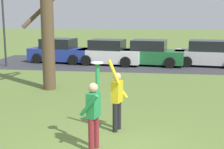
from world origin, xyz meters
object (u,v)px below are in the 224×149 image
Objects in this scene: person_catcher at (93,111)px; lamppost_by_lot at (4,24)px; frisbee_disc at (97,63)px; parked_car_white at (109,53)px; parked_car_silver at (208,54)px; parked_car_blue at (60,51)px; bare_tree_tall at (47,15)px; person_defender at (117,97)px; parked_car_green at (151,54)px.

person_catcher is 14.11m from lamppost_by_lot.
frisbee_disc reaches higher than parked_car_white.
lamppost_by_lot reaches higher than parked_car_silver.
person_catcher is 0.49× the size of lamppost_by_lot.
bare_tree_tall is at bearing -68.52° from parked_car_blue.
frisbee_disc is (-0.33, -1.17, 1.11)m from person_defender.
person_defender is at bearing 0.00° from person_catcher.
person_defender is 13.23m from lamppost_by_lot.
person_defender is 12.80m from parked_car_silver.
person_defender is (0.39, 1.38, -0.00)m from person_catcher.
bare_tree_tall is (-7.73, -7.43, 2.46)m from parked_car_silver.
lamppost_by_lot is (-4.71, 5.57, -0.60)m from bare_tree_tall.
parked_car_silver is at bearing -3.19° from person_catcher.
person_defender is at bearing -52.82° from bare_tree_tall.
bare_tree_tall reaches higher than parked_car_blue.
parked_car_silver is at bearing 6.73° from parked_car_blue.
lamppost_by_lot is at bearing -163.55° from parked_car_silver.
parked_car_white is 2.65m from parked_car_green.
frisbee_disc is 14.44m from parked_car_blue.
parked_car_blue is (-4.99, 13.67, -0.25)m from person_catcher.
person_catcher reaches higher than parked_car_white.
bare_tree_tall is 7.32m from lamppost_by_lot.
parked_car_blue is 1.00× the size of parked_car_silver.
frisbee_disc reaches higher than parked_car_green.
parked_car_blue is 1.00× the size of parked_car_white.
frisbee_disc is 0.07× the size of parked_car_green.
parked_car_silver is at bearing 176.45° from person_defender.
person_catcher is at bearing -0.00° from person_defender.
person_catcher is 0.48× the size of parked_car_silver.
person_catcher is 1.13m from frisbee_disc.
parked_car_green is at bearing -169.49° from parked_car_silver.
frisbee_disc is 0.07× the size of parked_car_silver.
person_catcher is 0.48× the size of parked_car_green.
parked_car_green is 3.56m from parked_car_silver.
parked_car_silver is 1.01× the size of lamppost_by_lot.
lamppost_by_lot is at bearing -136.38° from parked_car_blue.
person_defender is 6.25m from bare_tree_tall.
bare_tree_tall reaches higher than parked_car_green.
parked_car_blue and parked_car_green have the same top height.
bare_tree_tall is (-3.15, 6.04, 2.20)m from person_catcher.
lamppost_by_lot is at bearing 124.82° from frisbee_disc.
person_defender is 12.02m from parked_car_white.
parked_car_blue is 3.39m from parked_car_white.
frisbee_disc is 0.04× the size of bare_tree_tall.
parked_car_blue is (-5.37, 12.29, -0.25)m from person_defender.
person_catcher is at bearing -75.08° from parked_car_white.
frisbee_disc is 0.07× the size of parked_car_blue.
bare_tree_tall is (-3.53, 4.66, 2.20)m from person_defender.
parked_car_green is at bearing 10.86° from lamppost_by_lot.
person_catcher reaches higher than person_defender.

